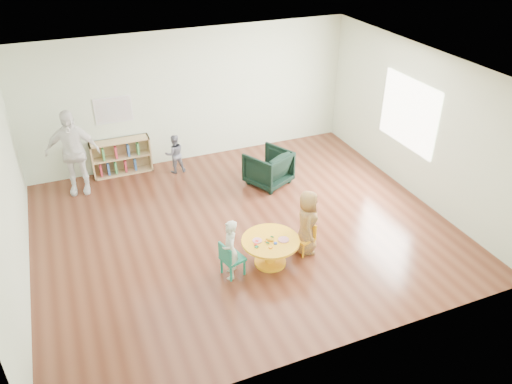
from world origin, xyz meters
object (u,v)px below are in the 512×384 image
(child_left, at_px, (230,250))
(adult_caretaker, at_px, (73,152))
(activity_table, at_px, (270,247))
(armchair, at_px, (268,168))
(child_right, at_px, (307,222))
(kid_chair_right, at_px, (306,237))
(kid_chair_left, at_px, (230,258))
(bookshelf, at_px, (121,157))
(toddler, at_px, (175,154))

(child_left, height_order, adult_caretaker, adult_caretaker)
(activity_table, relative_size, armchair, 1.16)
(child_left, xyz_separation_m, child_right, (1.35, 0.13, 0.06))
(activity_table, xyz_separation_m, child_left, (-0.68, -0.04, 0.18))
(kid_chair_right, height_order, child_left, child_left)
(kid_chair_left, height_order, armchair, armchair)
(adult_caretaker, bearing_deg, kid_chair_left, -50.99)
(kid_chair_left, bearing_deg, activity_table, 76.83)
(kid_chair_right, bearing_deg, adult_caretaker, 27.47)
(armchair, height_order, child_right, child_right)
(kid_chair_left, distance_m, kid_chair_right, 1.34)
(bookshelf, bearing_deg, kid_chair_right, -58.98)
(child_right, xyz_separation_m, toddler, (-1.29, 3.46, -0.14))
(armchair, distance_m, adult_caretaker, 3.76)
(child_right, bearing_deg, toddler, 44.08)
(child_left, distance_m, toddler, 3.59)
(activity_table, distance_m, toddler, 3.60)
(activity_table, distance_m, armchair, 2.55)
(child_right, bearing_deg, activity_table, 120.76)
(child_left, bearing_deg, armchair, 159.18)
(armchair, xyz_separation_m, child_right, (-0.31, -2.27, 0.20))
(kid_chair_left, distance_m, adult_caretaker, 4.02)
(kid_chair_left, bearing_deg, child_left, -26.37)
(kid_chair_left, bearing_deg, toddler, 163.51)
(kid_chair_left, height_order, adult_caretaker, adult_caretaker)
(activity_table, relative_size, bookshelf, 0.76)
(armchair, height_order, toddler, toddler)
(activity_table, xyz_separation_m, bookshelf, (-1.67, 3.94, 0.05))
(activity_table, xyz_separation_m, kid_chair_left, (-0.67, -0.03, -0.00))
(kid_chair_left, relative_size, child_right, 0.53)
(child_left, bearing_deg, child_right, 109.38)
(bookshelf, height_order, armchair, bookshelf)
(kid_chair_left, xyz_separation_m, bookshelf, (-0.99, 3.97, 0.05))
(kid_chair_right, height_order, child_right, child_right)
(child_left, bearing_deg, adult_caretaker, -137.82)
(activity_table, distance_m, child_left, 0.70)
(adult_caretaker, bearing_deg, armchair, -6.99)
(bookshelf, relative_size, armchair, 1.53)
(activity_table, relative_size, toddler, 1.09)
(kid_chair_right, bearing_deg, bookshelf, 14.98)
(kid_chair_right, xyz_separation_m, child_left, (-1.34, -0.12, 0.21))
(activity_table, bearing_deg, child_left, -176.24)
(kid_chair_right, distance_m, toddler, 3.70)
(kid_chair_left, bearing_deg, adult_caretaker, -167.15)
(armchair, bearing_deg, adult_caretaker, -44.01)
(bookshelf, height_order, child_left, child_left)
(child_right, height_order, toddler, child_right)
(adult_caretaker, bearing_deg, toddler, 12.51)
(child_right, bearing_deg, armchair, 15.84)
(toddler, bearing_deg, armchair, 144.37)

